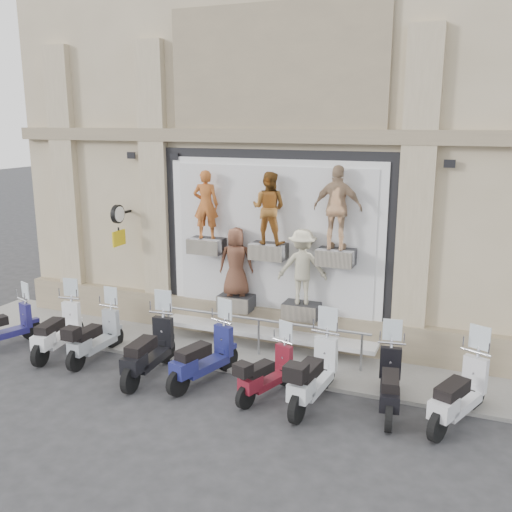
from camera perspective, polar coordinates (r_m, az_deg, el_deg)
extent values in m
plane|color=#2C2C2E|center=(11.33, -3.60, -13.83)|extent=(90.00, 90.00, 0.00)
cube|color=gray|center=(13.05, 0.43, -9.79)|extent=(16.00, 2.20, 0.08)
cube|color=black|center=(13.10, 1.84, 1.15)|extent=(5.60, 0.10, 4.30)
cube|color=white|center=(13.04, 1.74, 1.10)|extent=(5.10, 0.06, 3.90)
cube|color=white|center=(13.01, 1.68, 1.06)|extent=(4.70, 0.04, 3.60)
cube|color=white|center=(13.30, 1.16, -7.57)|extent=(5.10, 0.75, 0.10)
cube|color=#28282B|center=(13.39, -4.95, 1.05)|extent=(0.80, 0.50, 0.35)
imported|color=#CF692B|center=(13.22, -5.04, 5.15)|extent=(0.66, 0.52, 1.59)
cube|color=#28282B|center=(12.78, 1.26, 0.49)|extent=(0.80, 0.50, 0.35)
imported|color=brown|center=(12.60, 1.28, 4.82)|extent=(0.79, 0.62, 1.60)
cube|color=#28282B|center=(12.33, 8.01, -0.12)|extent=(0.80, 0.50, 0.35)
imported|color=tan|center=(12.13, 8.17, 4.79)|extent=(1.06, 0.47, 1.78)
cube|color=#28282B|center=(13.42, -1.97, -4.64)|extent=(0.80, 0.50, 0.35)
imported|color=brown|center=(13.15, -2.01, -0.58)|extent=(0.91, 0.75, 1.61)
cube|color=#28282B|center=(12.88, 4.57, -5.45)|extent=(0.80, 0.50, 0.35)
imported|color=beige|center=(12.59, 4.66, -1.07)|extent=(1.23, 0.93, 1.68)
cube|color=black|center=(14.58, -13.06, 4.26)|extent=(0.06, 0.56, 0.06)
cylinder|color=black|center=(14.37, -13.67, 4.10)|extent=(0.10, 0.46, 0.46)
cube|color=gold|center=(14.47, -13.54, 1.75)|extent=(0.04, 0.50, 0.38)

